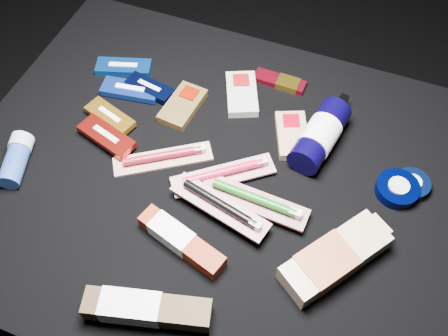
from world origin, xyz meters
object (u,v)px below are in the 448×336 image
(deodorant_stick, at_px, (16,159))
(lotion_bottle, at_px, (320,135))
(bodywash_bottle, at_px, (333,259))
(toothpaste_carton_red, at_px, (178,239))

(deodorant_stick, bearing_deg, lotion_bottle, 7.57)
(bodywash_bottle, xyz_separation_m, deodorant_stick, (-0.61, -0.02, 0.00))
(bodywash_bottle, height_order, deodorant_stick, deodorant_stick)
(deodorant_stick, bearing_deg, toothpaste_carton_red, -24.60)
(bodywash_bottle, xyz_separation_m, toothpaste_carton_red, (-0.26, -0.06, -0.00))
(toothpaste_carton_red, bearing_deg, lotion_bottle, 76.47)
(lotion_bottle, distance_m, deodorant_stick, 0.58)
(bodywash_bottle, bearing_deg, toothpaste_carton_red, -132.62)
(deodorant_stick, relative_size, toothpaste_carton_red, 0.66)
(lotion_bottle, bearing_deg, toothpaste_carton_red, -109.82)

